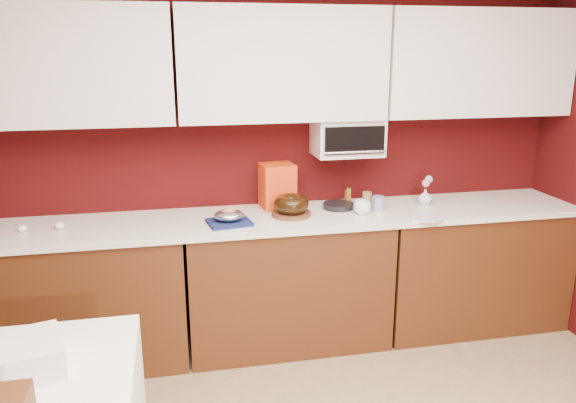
{
  "coord_description": "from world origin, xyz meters",
  "views": [
    {
      "loc": [
        -0.71,
        -1.48,
        1.95
      ],
      "look_at": [
        -0.01,
        1.84,
        1.02
      ],
      "focal_mm": 35.0,
      "sensor_mm": 36.0,
      "label": 1
    }
  ],
  "objects_px": {
    "toaster_oven": "(347,137)",
    "bundt_cake": "(291,204)",
    "coffee_mug": "(362,206)",
    "foil_ham_nest": "(229,215)",
    "flower_vase": "(425,196)",
    "blue_jar": "(378,203)",
    "newspaper_stack": "(14,359)",
    "pandoro_box": "(277,186)"
  },
  "relations": [
    {
      "from": "toaster_oven",
      "to": "newspaper_stack",
      "type": "height_order",
      "value": "toaster_oven"
    },
    {
      "from": "coffee_mug",
      "to": "blue_jar",
      "type": "xyz_separation_m",
      "value": [
        0.14,
        0.07,
        -0.01
      ]
    },
    {
      "from": "blue_jar",
      "to": "newspaper_stack",
      "type": "height_order",
      "value": "blue_jar"
    },
    {
      "from": "foil_ham_nest",
      "to": "newspaper_stack",
      "type": "xyz_separation_m",
      "value": [
        -0.96,
        -1.24,
        -0.14
      ]
    },
    {
      "from": "bundt_cake",
      "to": "coffee_mug",
      "type": "relative_size",
      "value": 2.14
    },
    {
      "from": "bundt_cake",
      "to": "coffee_mug",
      "type": "height_order",
      "value": "bundt_cake"
    },
    {
      "from": "foil_ham_nest",
      "to": "coffee_mug",
      "type": "bearing_deg",
      "value": 2.08
    },
    {
      "from": "toaster_oven",
      "to": "bundt_cake",
      "type": "xyz_separation_m",
      "value": [
        -0.42,
        -0.18,
        -0.39
      ]
    },
    {
      "from": "blue_jar",
      "to": "pandoro_box",
      "type": "bearing_deg",
      "value": 161.67
    },
    {
      "from": "flower_vase",
      "to": "blue_jar",
      "type": "bearing_deg",
      "value": -168.24
    },
    {
      "from": "foil_ham_nest",
      "to": "bundt_cake",
      "type": "bearing_deg",
      "value": 12.25
    },
    {
      "from": "pandoro_box",
      "to": "flower_vase",
      "type": "distance_m",
      "value": 1.03
    },
    {
      "from": "toaster_oven",
      "to": "bundt_cake",
      "type": "relative_size",
      "value": 1.98
    },
    {
      "from": "toaster_oven",
      "to": "coffee_mug",
      "type": "height_order",
      "value": "toaster_oven"
    },
    {
      "from": "foil_ham_nest",
      "to": "toaster_oven",
      "type": "bearing_deg",
      "value": 18.03
    },
    {
      "from": "pandoro_box",
      "to": "blue_jar",
      "type": "distance_m",
      "value": 0.69
    },
    {
      "from": "toaster_oven",
      "to": "flower_vase",
      "type": "xyz_separation_m",
      "value": [
        0.55,
        -0.09,
        -0.42
      ]
    },
    {
      "from": "pandoro_box",
      "to": "coffee_mug",
      "type": "relative_size",
      "value": 2.82
    },
    {
      "from": "flower_vase",
      "to": "foil_ham_nest",
      "type": "bearing_deg",
      "value": -172.68
    },
    {
      "from": "foil_ham_nest",
      "to": "blue_jar",
      "type": "bearing_deg",
      "value": 5.66
    },
    {
      "from": "toaster_oven",
      "to": "foil_ham_nest",
      "type": "relative_size",
      "value": 2.41
    },
    {
      "from": "toaster_oven",
      "to": "foil_ham_nest",
      "type": "height_order",
      "value": "toaster_oven"
    },
    {
      "from": "foil_ham_nest",
      "to": "flower_vase",
      "type": "distance_m",
      "value": 1.39
    },
    {
      "from": "foil_ham_nest",
      "to": "coffee_mug",
      "type": "xyz_separation_m",
      "value": [
        0.87,
        0.03,
        -0.0
      ]
    },
    {
      "from": "bundt_cake",
      "to": "flower_vase",
      "type": "height_order",
      "value": "bundt_cake"
    },
    {
      "from": "flower_vase",
      "to": "newspaper_stack",
      "type": "distance_m",
      "value": 2.74
    },
    {
      "from": "bundt_cake",
      "to": "pandoro_box",
      "type": "xyz_separation_m",
      "value": [
        -0.05,
        0.22,
        0.07
      ]
    },
    {
      "from": "toaster_oven",
      "to": "blue_jar",
      "type": "height_order",
      "value": "toaster_oven"
    },
    {
      "from": "blue_jar",
      "to": "flower_vase",
      "type": "height_order",
      "value": "flower_vase"
    },
    {
      "from": "foil_ham_nest",
      "to": "blue_jar",
      "type": "height_order",
      "value": "blue_jar"
    },
    {
      "from": "foil_ham_nest",
      "to": "coffee_mug",
      "type": "height_order",
      "value": "coffee_mug"
    },
    {
      "from": "coffee_mug",
      "to": "foil_ham_nest",
      "type": "bearing_deg",
      "value": -177.92
    },
    {
      "from": "bundt_cake",
      "to": "pandoro_box",
      "type": "height_order",
      "value": "pandoro_box"
    },
    {
      "from": "foil_ham_nest",
      "to": "pandoro_box",
      "type": "distance_m",
      "value": 0.49
    },
    {
      "from": "foil_ham_nest",
      "to": "flower_vase",
      "type": "xyz_separation_m",
      "value": [
        1.38,
        0.18,
        0.0
      ]
    },
    {
      "from": "toaster_oven",
      "to": "flower_vase",
      "type": "bearing_deg",
      "value": -9.77
    },
    {
      "from": "pandoro_box",
      "to": "coffee_mug",
      "type": "height_order",
      "value": "pandoro_box"
    },
    {
      "from": "flower_vase",
      "to": "newspaper_stack",
      "type": "xyz_separation_m",
      "value": [
        -2.34,
        -1.42,
        -0.15
      ]
    },
    {
      "from": "newspaper_stack",
      "to": "bundt_cake",
      "type": "bearing_deg",
      "value": 44.23
    },
    {
      "from": "blue_jar",
      "to": "newspaper_stack",
      "type": "relative_size",
      "value": 0.27
    },
    {
      "from": "blue_jar",
      "to": "toaster_oven",
      "type": "bearing_deg",
      "value": 135.52
    },
    {
      "from": "foil_ham_nest",
      "to": "pandoro_box",
      "type": "relative_size",
      "value": 0.62
    }
  ]
}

